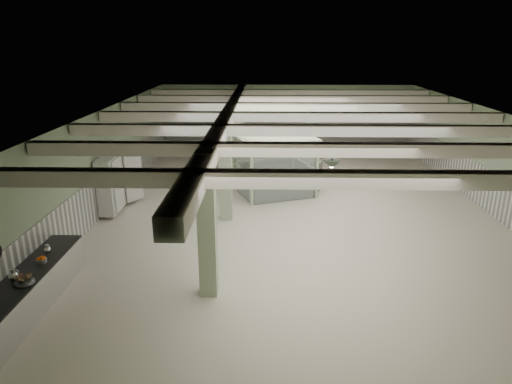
{
  "coord_description": "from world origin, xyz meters",
  "views": [
    {
      "loc": [
        -1.11,
        -15.9,
        5.95
      ],
      "look_at": [
        -1.44,
        -1.96,
        1.3
      ],
      "focal_mm": 32.0,
      "sensor_mm": 36.0,
      "label": 1
    }
  ],
  "objects_px": {
    "prep_counter": "(25,296)",
    "walkin_cooler": "(115,184)",
    "filing_cabinet": "(316,175)",
    "guard_booth": "(275,154)"
  },
  "relations": [
    {
      "from": "walkin_cooler",
      "to": "guard_booth",
      "type": "bearing_deg",
      "value": 19.69
    },
    {
      "from": "prep_counter",
      "to": "filing_cabinet",
      "type": "distance_m",
      "value": 12.01
    },
    {
      "from": "prep_counter",
      "to": "walkin_cooler",
      "type": "height_order",
      "value": "walkin_cooler"
    },
    {
      "from": "walkin_cooler",
      "to": "filing_cabinet",
      "type": "distance_m",
      "value": 8.03
    },
    {
      "from": "guard_booth",
      "to": "walkin_cooler",
      "type": "bearing_deg",
      "value": 179.81
    },
    {
      "from": "prep_counter",
      "to": "guard_booth",
      "type": "distance_m",
      "value": 10.63
    },
    {
      "from": "prep_counter",
      "to": "walkin_cooler",
      "type": "xyz_separation_m",
      "value": [
        -0.08,
        6.77,
        0.53
      ]
    },
    {
      "from": "guard_booth",
      "to": "filing_cabinet",
      "type": "relative_size",
      "value": 2.92
    },
    {
      "from": "prep_counter",
      "to": "filing_cabinet",
      "type": "xyz_separation_m",
      "value": [
        7.51,
        9.36,
        0.15
      ]
    },
    {
      "from": "walkin_cooler",
      "to": "guard_booth",
      "type": "distance_m",
      "value": 6.24
    }
  ]
}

